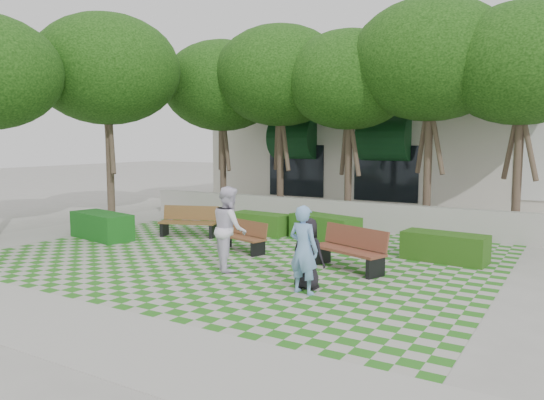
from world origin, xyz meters
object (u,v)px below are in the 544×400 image
Objects in this scene: person_dark at (308,253)px; bench_mid at (243,237)px; hedge_east at (445,247)px; hedge_midright at (325,228)px; person_blue at (304,250)px; bench_east at (350,250)px; hedge_west at (102,226)px; bench_west at (189,222)px; hedge_midleft at (260,224)px; person_white at (229,228)px.

bench_mid is at bearing -33.16° from person_dark.
hedge_east is (4.82, 1.55, -0.05)m from bench_mid.
person_blue is (1.95, -5.07, 0.48)m from hedge_midright.
bench_east is 0.99× the size of hedge_east.
hedge_east is at bearing 13.20° from hedge_west.
bench_east is 3.52m from hedge_midright.
bench_west reaches higher than hedge_midright.
person_blue is at bearing -51.11° from bench_west.
hedge_west reaches higher than hedge_midleft.
bench_east is 2.74m from person_white.
person_white reaches higher than bench_west.
person_white reaches higher than hedge_west.
hedge_midright is 1.49× the size of person_dark.
hedge_west is (-3.59, -3.10, 0.06)m from hedge_midleft.
hedge_midright is at bearing -61.21° from person_blue.
bench_mid is 0.88× the size of bench_west.
bench_mid is 3.82m from person_dark.
hedge_midleft is at bearing 23.02° from bench_west.
hedge_west is (-5.79, -3.14, 0.02)m from hedge_midright.
hedge_east is 1.04× the size of person_white.
bench_west is 1.31× the size of person_dark.
hedge_east is 1.40× the size of person_dark.
hedge_midleft is at bearing -179.08° from hedge_midright.
hedge_midleft is 0.85× the size of hedge_west.
bench_mid is 0.87× the size of hedge_midleft.
person_white is at bearing -66.26° from hedge_midleft.
person_white is (3.47, -2.75, 0.50)m from bench_west.
bench_east is 7.78m from hedge_west.
hedge_midleft is at bearing -42.72° from person_blue.
hedge_midright is at bearing 165.59° from hedge_east.
person_dark is at bearing -73.35° from bench_east.
hedge_midleft is 6.23m from person_dark.
person_white is (-2.33, -1.36, 0.48)m from bench_east.
hedge_east is at bearing 34.03° from bench_mid.
hedge_midright reaches higher than hedge_midleft.
hedge_midright is 0.96× the size of hedge_west.
hedge_midright is at bearing 144.68° from bench_east.
hedge_midright is at bearing 80.32° from bench_mid.
hedge_midleft is (1.61, 1.48, -0.12)m from bench_west.
person_white is at bearing -129.49° from bench_east.
bench_east is at bearing -55.61° from hedge_midright.
bench_mid is 4.10m from person_blue.
hedge_west is 7.83m from person_dark.
hedge_west is at bearing -151.56° from hedge_midright.
person_dark is (-1.75, -3.80, 0.36)m from hedge_east.
bench_west is 2.19m from hedge_midleft.
person_blue is 2.44m from person_white.
hedge_midright is at bearing 2.14° from bench_west.
hedge_midleft is at bearing -46.01° from person_dark.
person_blue is 0.37m from person_dark.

